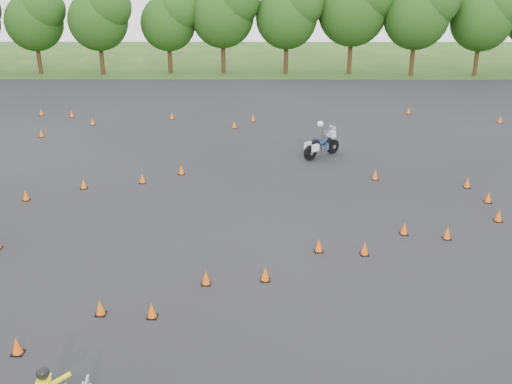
# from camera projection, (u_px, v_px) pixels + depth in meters

# --- Properties ---
(ground) EXTENTS (140.00, 140.00, 0.00)m
(ground) POSITION_uv_depth(u_px,v_px,m) (255.00, 269.00, 18.87)
(ground) COLOR #2D5119
(ground) RESTS_ON ground
(asphalt_pad) EXTENTS (62.00, 62.00, 0.00)m
(asphalt_pad) POSITION_uv_depth(u_px,v_px,m) (256.00, 201.00, 24.48)
(asphalt_pad) COLOR black
(asphalt_pad) RESTS_ON ground
(treeline) EXTENTS (86.71, 32.14, 10.27)m
(treeline) POSITION_uv_depth(u_px,v_px,m) (281.00, 31.00, 50.03)
(treeline) COLOR #1F4212
(treeline) RESTS_ON ground
(traffic_cones) EXTENTS (36.04, 32.95, 0.45)m
(traffic_cones) POSITION_uv_depth(u_px,v_px,m) (251.00, 211.00, 22.92)
(traffic_cones) COLOR #FF5B0A
(traffic_cones) RESTS_ON asphalt_pad
(rider_grey) EXTENTS (2.43, 2.31, 1.98)m
(rider_grey) POSITION_uv_depth(u_px,v_px,m) (322.00, 139.00, 30.26)
(rider_grey) COLOR #36393D
(rider_grey) RESTS_ON ground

